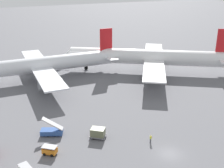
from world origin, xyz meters
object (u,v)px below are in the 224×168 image
gse_container_dolly_flat (98,133)px  gse_stair_truck_yellow (52,131)px  gse_baggage_cart_trailing (50,150)px  airliner_at_gate_left (34,66)px  ground_crew_wing_walker_right (151,139)px  airliner_being_pushed (148,57)px  pushback_tug (53,65)px

gse_container_dolly_flat → gse_stair_truck_yellow: 9.70m
gse_container_dolly_flat → gse_baggage_cart_trailing: bearing=-173.9°
airliner_at_gate_left → ground_crew_wing_walker_right: 48.59m
airliner_being_pushed → ground_crew_wing_walker_right: (-24.72, -37.41, -4.48)m
gse_container_dolly_flat → airliner_at_gate_left: bearing=94.7°
pushback_tug → gse_stair_truck_yellow: size_ratio=1.70×
airliner_at_gate_left → pushback_tug: (8.92, 10.48, -3.71)m
pushback_tug → gse_baggage_cart_trailing: size_ratio=2.71×
airliner_being_pushed → gse_baggage_cart_trailing: airliner_being_pushed is taller
airliner_at_gate_left → gse_stair_truck_yellow: 35.59m
airliner_at_gate_left → airliner_being_pushed: bearing=-14.6°
airliner_at_gate_left → gse_baggage_cart_trailing: 42.34m
pushback_tug → ground_crew_wing_walker_right: 57.49m
pushback_tug → gse_container_dolly_flat: pushback_tug is taller
ground_crew_wing_walker_right → airliner_being_pushed: bearing=56.5°
airliner_at_gate_left → pushback_tug: airliner_at_gate_left is taller
airliner_at_gate_left → airliner_being_pushed: airliner_being_pushed is taller
gse_container_dolly_flat → gse_baggage_cart_trailing: 10.45m
airliner_at_gate_left → gse_stair_truck_yellow: size_ratio=12.14×
pushback_tug → gse_stair_truck_yellow: 47.53m
gse_baggage_cart_trailing → ground_crew_wing_walker_right: ground_crew_wing_walker_right is taller
pushback_tug → gse_container_dolly_flat: size_ratio=2.16×
airliner_being_pushed → gse_baggage_cart_trailing: 54.34m
airliner_being_pushed → gse_baggage_cart_trailing: (-43.67, -32.02, -4.51)m
airliner_at_gate_left → ground_crew_wing_walker_right: airliner_at_gate_left is taller
gse_stair_truck_yellow → gse_container_dolly_flat: bearing=-33.8°
pushback_tug → gse_container_dolly_flat: (-5.61, -50.92, -0.11)m
pushback_tug → ground_crew_wing_walker_right: pushback_tug is taller
airliner_being_pushed → pushback_tug: 34.39m
airliner_being_pushed → gse_stair_truck_yellow: (-41.35, -25.52, -4.35)m
gse_baggage_cart_trailing → pushback_tug: bearing=72.9°
airliner_being_pushed → gse_stair_truck_yellow: airliner_being_pushed is taller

